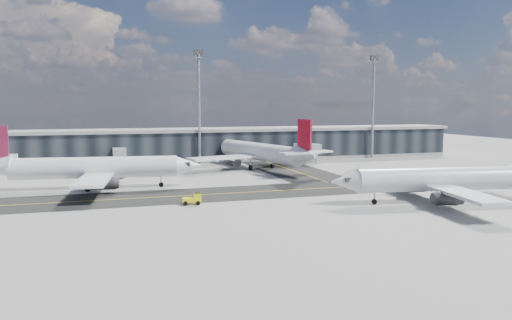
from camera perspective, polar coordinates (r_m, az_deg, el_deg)
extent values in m
plane|color=gray|center=(82.92, -0.11, -4.17)|extent=(300.00, 300.00, 0.00)
cube|color=black|center=(86.68, -0.89, -3.71)|extent=(180.00, 14.00, 0.02)
cube|color=black|center=(121.43, 3.11, -0.83)|extent=(14.00, 50.00, 0.02)
cube|color=yellow|center=(86.68, -0.89, -3.70)|extent=(180.00, 0.25, 0.01)
cube|color=yellow|center=(121.42, 3.11, -0.83)|extent=(0.25, 50.00, 0.01)
cube|color=black|center=(135.50, -7.02, 1.57)|extent=(150.00, 12.00, 8.00)
cube|color=gray|center=(135.21, -7.05, 3.42)|extent=(152.00, 13.00, 0.80)
cube|color=gray|center=(135.84, -7.00, 0.05)|extent=(150.00, 12.20, 0.80)
cube|color=gray|center=(125.47, -15.37, 0.78)|extent=(3.00, 10.00, 2.40)
cylinder|color=gray|center=(120.74, -15.26, -0.52)|extent=(0.60, 0.60, 2.40)
cube|color=gray|center=(136.60, 6.08, 1.40)|extent=(3.00, 10.00, 2.40)
cylinder|color=gray|center=(132.27, 6.93, 0.23)|extent=(0.60, 0.60, 2.40)
cylinder|color=gray|center=(128.17, -6.52, 5.78)|extent=(0.70, 0.70, 28.00)
cube|color=#2D2D30|center=(128.84, -6.60, 12.11)|extent=(2.50, 0.50, 1.40)
cylinder|color=gray|center=(146.10, 13.22, 5.71)|extent=(0.70, 0.70, 28.00)
cube|color=#2D2D30|center=(146.68, 13.36, 11.27)|extent=(2.50, 0.50, 1.40)
cylinder|color=white|center=(94.36, -17.89, -0.83)|extent=(29.28, 7.63, 3.87)
cone|color=white|center=(93.47, -7.86, -0.64)|extent=(5.30, 4.47, 3.87)
cube|color=white|center=(94.35, -17.29, -1.40)|extent=(9.10, 33.24, 0.48)
cylinder|color=#2D2D30|center=(100.08, -16.30, -1.55)|extent=(4.32, 2.74, 2.23)
cylinder|color=#2D2D30|center=(88.67, -17.13, -2.57)|extent=(4.32, 2.74, 2.23)
cube|color=silver|center=(99.98, -16.31, -1.12)|extent=(1.97, 0.64, 0.77)
cube|color=silver|center=(88.56, -17.14, -2.07)|extent=(1.97, 0.64, 0.77)
cube|color=#2D2D30|center=(93.41, -8.16, -0.41)|extent=(2.20, 2.36, 0.68)
cylinder|color=gray|center=(93.79, -10.79, -2.34)|extent=(0.26, 0.26, 1.93)
cylinder|color=black|center=(93.91, -10.78, -2.78)|extent=(0.91, 0.45, 0.87)
cylinder|color=black|center=(97.79, -18.15, -2.57)|extent=(1.12, 0.62, 1.06)
cylinder|color=black|center=(92.12, -18.67, -3.12)|extent=(1.12, 0.62, 1.06)
cylinder|color=white|center=(118.22, 0.38, 0.97)|extent=(11.87, 30.70, 4.09)
cone|color=white|center=(133.13, -3.67, 1.55)|extent=(5.27, 6.00, 4.09)
cone|color=white|center=(103.62, 5.73, 0.52)|extent=(5.54, 6.98, 4.09)
cube|color=white|center=(119.18, 0.11, 0.52)|extent=(34.91, 13.91, 0.51)
cylinder|color=#2D2D30|center=(117.02, -2.70, -0.15)|extent=(3.38, 4.76, 2.35)
cylinder|color=#2D2D30|center=(123.51, 2.26, 0.19)|extent=(3.38, 4.76, 2.35)
cube|color=silver|center=(116.94, -2.70, 0.25)|extent=(0.92, 2.08, 0.82)
cube|color=silver|center=(123.43, 2.26, 0.57)|extent=(0.92, 2.08, 0.82)
cube|color=#B80C22|center=(103.68, 5.58, 2.91)|extent=(1.55, 4.27, 6.34)
cube|color=white|center=(103.56, 5.73, 0.86)|extent=(12.60, 5.93, 0.36)
cube|color=#2D2D30|center=(132.65, -3.56, 1.72)|extent=(2.70, 2.56, 0.72)
cylinder|color=gray|center=(128.95, -2.57, 0.13)|extent=(0.30, 0.30, 2.05)
cylinder|color=black|center=(129.04, -2.57, -0.21)|extent=(0.58, 0.98, 0.92)
cylinder|color=black|center=(116.12, -0.63, -0.88)|extent=(0.78, 1.22, 1.13)
cylinder|color=black|center=(119.43, 1.88, -0.68)|extent=(0.78, 1.22, 1.13)
cylinder|color=silver|center=(82.61, 20.43, -2.06)|extent=(27.49, 7.57, 3.63)
cone|color=silver|center=(76.26, 10.26, -2.43)|extent=(5.02, 4.26, 3.63)
cube|color=silver|center=(82.30, 19.86, -2.71)|extent=(9.00, 31.22, 0.45)
cylinder|color=#2D2D30|center=(77.35, 21.18, -4.07)|extent=(4.08, 2.62, 2.09)
cylinder|color=#2D2D30|center=(86.80, 17.58, -2.84)|extent=(4.08, 2.62, 2.09)
cube|color=silver|center=(77.22, 21.20, -3.54)|extent=(1.85, 0.62, 0.73)
cube|color=silver|center=(86.69, 17.59, -2.37)|extent=(1.85, 0.62, 0.73)
cube|color=#2D2D30|center=(76.35, 10.59, -2.15)|extent=(2.09, 2.24, 0.64)
cylinder|color=gray|center=(78.28, 13.37, -4.16)|extent=(0.25, 0.25, 1.82)
cylinder|color=black|center=(78.40, 13.36, -4.65)|extent=(0.86, 0.43, 0.82)
cylinder|color=black|center=(81.24, 21.85, -4.49)|extent=(1.05, 0.60, 1.00)
cylinder|color=black|center=(85.88, 19.99, -3.85)|extent=(1.05, 0.60, 1.00)
cube|color=#FFFD0D|center=(76.61, -7.34, -4.55)|extent=(3.07, 1.88, 0.67)
cube|color=#FFFD0D|center=(76.48, -6.70, -4.09)|extent=(1.28, 1.43, 0.86)
cube|color=black|center=(76.42, -6.70, -3.85)|extent=(1.17, 1.36, 0.24)
cylinder|color=black|center=(77.27, -6.61, -4.74)|extent=(0.70, 0.37, 0.67)
cylinder|color=black|center=(76.05, -6.62, -4.92)|extent=(0.70, 0.37, 0.67)
cylinder|color=black|center=(77.32, -8.03, -4.75)|extent=(0.70, 0.37, 0.67)
cylinder|color=black|center=(76.10, -8.07, -4.93)|extent=(0.70, 0.37, 0.67)
imported|color=white|center=(132.35, 4.77, 0.11)|extent=(5.91, 6.71, 1.72)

